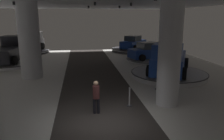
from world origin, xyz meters
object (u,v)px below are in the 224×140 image
Objects in this scene: display_platform_mid_right at (169,74)px; display_platform_deep_right at (133,50)px; pickup_truck_deep_left at (27,43)px; column_right at (170,52)px; display_platform_deep_left at (26,52)px; display_platform_far_right at (149,60)px; column_left at (29,41)px; display_platform_far_left at (9,63)px; display_car_deep_right at (133,43)px; visitor_walking_near at (96,95)px; pickup_truck_far_left at (9,51)px; pickup_truck_mid_right at (169,61)px; display_car_far_right at (149,51)px.

display_platform_mid_right is 12.96m from display_platform_deep_right.
column_right is at bearing -60.08° from pickup_truck_deep_left.
display_platform_deep_right is 13.78m from display_platform_deep_left.
display_platform_deep_right reaches higher than display_platform_far_right.
column_left reaches higher than display_platform_far_left.
display_platform_far_right is (0.08, -6.59, -0.07)m from display_platform_deep_right.
display_car_deep_right is at bearing 88.23° from display_platform_mid_right.
display_platform_far_right is 2.94× the size of visitor_walking_near.
display_platform_mid_right is at bearing -94.47° from display_platform_far_right.
pickup_truck_far_left is 14.57m from visitor_walking_near.
display_platform_deep_right is at bearing 71.18° from visitor_walking_near.
pickup_truck_mid_right is 3.56× the size of visitor_walking_near.
column_right is 16.37m from pickup_truck_far_left.
pickup_truck_deep_left reaches higher than display_car_far_right.
column_right is 4.20m from visitor_walking_near.
display_platform_far_right is at bearing 15.16° from display_car_far_right.
display_platform_deep_left reaches higher than display_platform_far_right.
pickup_truck_far_left is 1.16× the size of display_platform_far_right.
visitor_walking_near is (7.26, -19.69, -0.30)m from pickup_truck_deep_left.
visitor_walking_near is at bearing -59.75° from pickup_truck_far_left.
pickup_truck_mid_right reaches higher than display_platform_deep_left.
pickup_truck_deep_left is (0.13, 0.29, 1.06)m from display_platform_deep_left.
display_platform_deep_left is (-13.75, 0.71, -0.98)m from display_car_deep_right.
column_left reaches higher than display_platform_deep_right.
column_left reaches higher than display_platform_deep_left.
display_car_far_right reaches higher than display_platform_deep_right.
pickup_truck_mid_right is 6.78m from display_platform_far_right.
display_platform_mid_right is at bearing -27.17° from pickup_truck_far_left.
column_left is 1.22× the size of display_car_far_right.
display_platform_mid_right reaches higher than display_platform_deep_right.
display_platform_deep_left is (-13.84, 7.28, 0.02)m from display_platform_far_right.
pickup_truck_deep_left reaches higher than display_car_deep_right.
display_platform_mid_right is 0.98× the size of display_platform_deep_right.
display_platform_far_right is 13.75m from visitor_walking_near.
column_right reaches higher than display_car_far_right.
column_right is 0.97× the size of pickup_truck_mid_right.
display_platform_mid_right reaches higher than display_platform_deep_left.
column_right reaches higher than display_car_deep_right.
pickup_truck_far_left reaches higher than display_car_deep_right.
pickup_truck_mid_right is at bearing -118.48° from display_platform_mid_right.
column_right is 1.01× the size of pickup_truck_far_left.
display_platform_far_right is 1.03× the size of display_car_far_right.
display_platform_mid_right is at bearing -45.62° from display_platform_deep_left.
display_platform_mid_right is 12.97m from display_car_deep_right.
display_platform_mid_right is at bearing -91.77° from display_car_deep_right.
display_platform_far_right is at bearing -28.91° from pickup_truck_deep_left.
display_platform_deep_right is at bearing -4.11° from pickup_truck_deep_left.
display_platform_far_right is (2.73, 11.51, -2.62)m from column_right.
pickup_truck_deep_left is at bearing 89.38° from pickup_truck_far_left.
display_car_far_right is 2.85× the size of visitor_walking_near.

